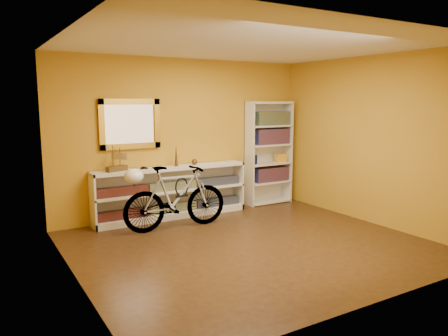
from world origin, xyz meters
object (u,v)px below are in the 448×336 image
bookcase (269,153)px  bicycle (176,197)px  console_unit (172,192)px  helmet (134,176)px

bookcase → bicycle: bearing=-163.7°
console_unit → helmet: bearing=-145.1°
bicycle → helmet: size_ratio=5.99×
bookcase → helmet: size_ratio=6.91×
helmet → bicycle: bearing=-2.7°
bicycle → bookcase: bearing=-71.0°
console_unit → helmet: 1.11m
console_unit → bicycle: bicycle is taller
bookcase → bicycle: (-2.19, -0.64, -0.47)m
helmet → console_unit: bearing=34.9°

